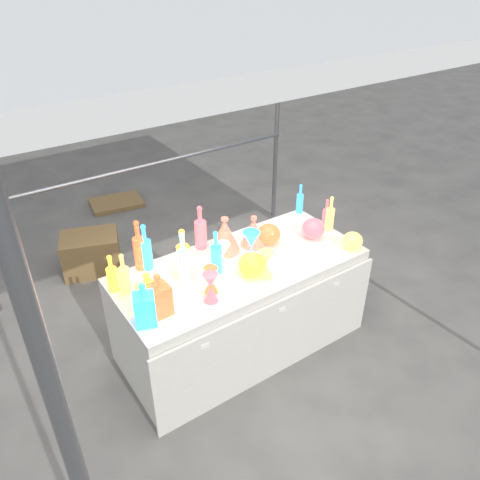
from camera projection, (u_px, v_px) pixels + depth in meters
ground at (240, 341)px, 3.72m from camera, size 80.00×80.00×0.00m
canopy_tent at (239, 9)px, 2.48m from camera, size 3.15×3.15×2.46m
display_table at (241, 306)px, 3.52m from camera, size 1.84×0.83×0.75m
cardboard_box_closed at (91, 253)px, 4.47m from camera, size 0.62×0.54×0.38m
cardboard_box_flat at (117, 203)px, 5.73m from camera, size 0.66×0.52×0.05m
bottle_0 at (112, 273)px, 3.00m from camera, size 0.09×0.09×0.27m
bottle_1 at (145, 247)px, 3.19m from camera, size 0.10×0.10×0.35m
bottle_2 at (139, 245)px, 3.19m from camera, size 0.11×0.11×0.38m
bottle_3 at (200, 227)px, 3.43m from camera, size 0.12×0.12×0.35m
bottle_4 at (124, 274)px, 2.97m from camera, size 0.09×0.09×0.30m
bottle_5 at (183, 258)px, 3.04m from camera, size 0.09×0.09×0.39m
bottle_6 at (183, 252)px, 3.14m from camera, size 0.09×0.09×0.35m
bottle_7 at (216, 252)px, 3.16m from camera, size 0.08×0.08×0.33m
decanter_0 at (148, 291)px, 2.85m from camera, size 0.12×0.12×0.27m
decanter_1 at (159, 294)px, 2.80m from camera, size 0.13×0.13×0.29m
decanter_2 at (144, 303)px, 2.72m from camera, size 0.16×0.16×0.29m
hourglass_0 at (211, 280)px, 3.01m from camera, size 0.11×0.11×0.19m
hourglass_1 at (211, 287)px, 2.93m from camera, size 0.12×0.12×0.20m
hourglass_2 at (266, 264)px, 3.15m from camera, size 0.12×0.12×0.20m
hourglass_3 at (223, 256)px, 3.23m from camera, size 0.12×0.12×0.20m
hourglass_5 at (251, 247)px, 3.28m from camera, size 0.13×0.13×0.25m
globe_0 at (252, 266)px, 3.17m from camera, size 0.19×0.19×0.15m
globe_1 at (352, 242)px, 3.47m from camera, size 0.17×0.17×0.12m
globe_2 at (269, 235)px, 3.52m from camera, size 0.23×0.23×0.14m
globe_3 at (313, 230)px, 3.60m from camera, size 0.22×0.22×0.14m
lampshade_0 at (254, 231)px, 3.49m from camera, size 0.24×0.24×0.24m
lampshade_1 at (225, 234)px, 3.41m from camera, size 0.25×0.25×0.27m
bottle_8 at (300, 198)px, 3.93m from camera, size 0.07×0.07×0.26m
bottle_10 at (326, 214)px, 3.70m from camera, size 0.07×0.07×0.25m
bottle_11 at (330, 213)px, 3.66m from camera, size 0.08×0.08×0.29m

